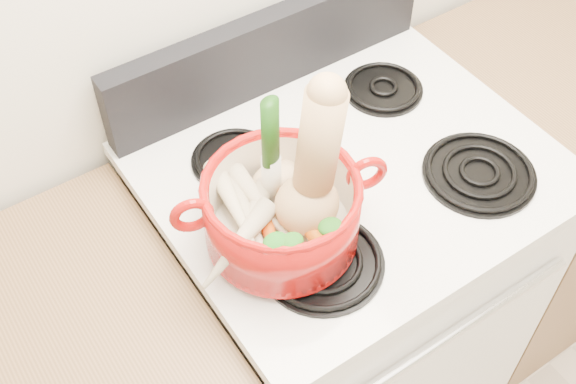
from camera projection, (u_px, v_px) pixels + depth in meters
stove_body at (339, 297)px, 1.81m from camera, size 0.76×0.65×0.92m
cooktop at (352, 170)px, 1.45m from camera, size 0.78×0.67×0.03m
control_backsplash at (270, 50)px, 1.53m from camera, size 0.76×0.05×0.18m
oven_handle at (454, 333)px, 1.38m from camera, size 0.60×0.02×0.02m
burner_front_left at (322, 261)px, 1.28m from camera, size 0.22×0.22×0.02m
burner_front_right at (479, 172)px, 1.41m from camera, size 0.22×0.22×0.02m
burner_back_left at (234, 158)px, 1.44m from camera, size 0.17×0.17×0.02m
burner_back_right at (383, 87)px, 1.57m from camera, size 0.17×0.17×0.02m
dutch_oven at (282, 211)px, 1.25m from camera, size 0.34×0.34×0.14m
pot_handle_left at (192, 215)px, 1.19m from camera, size 0.08×0.04×0.08m
pot_handle_right at (367, 173)px, 1.25m from camera, size 0.08×0.04×0.08m
squash at (308, 167)px, 1.17m from camera, size 0.15×0.12×0.31m
leek at (271, 153)px, 1.22m from camera, size 0.05×0.05×0.25m
ginger at (274, 179)px, 1.32m from camera, size 0.09×0.07×0.05m
parsnip_0 at (253, 230)px, 1.25m from camera, size 0.08×0.23×0.06m
parsnip_1 at (249, 223)px, 1.25m from camera, size 0.17×0.14×0.05m
parsnip_2 at (256, 196)px, 1.27m from camera, size 0.06×0.22×0.07m
parsnip_3 at (237, 244)px, 1.20m from camera, size 0.19×0.11×0.06m
parsnip_4 at (234, 206)px, 1.25m from camera, size 0.07×0.20×0.06m
carrot_0 at (270, 234)px, 1.24m from camera, size 0.10×0.17×0.05m
carrot_1 at (273, 243)px, 1.23m from camera, size 0.05×0.15×0.04m
carrot_2 at (302, 221)px, 1.25m from camera, size 0.04×0.17×0.05m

